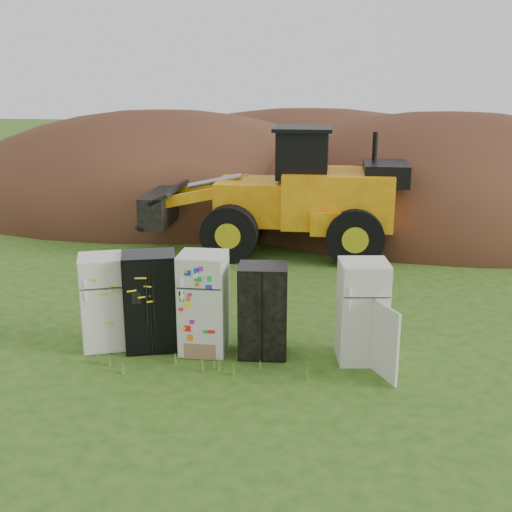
% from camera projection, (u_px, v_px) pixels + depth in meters
% --- Properties ---
extents(ground, '(120.00, 120.00, 0.00)m').
position_uv_depth(ground, '(237.00, 352.00, 12.04)').
color(ground, '#295115').
rests_on(ground, ground).
extents(fridge_leftmost, '(1.01, 0.99, 1.80)m').
position_uv_depth(fridge_leftmost, '(103.00, 302.00, 12.08)').
color(fridge_leftmost, silver).
rests_on(fridge_leftmost, ground).
extents(fridge_black_side, '(1.15, 1.01, 1.86)m').
position_uv_depth(fridge_black_side, '(150.00, 301.00, 12.03)').
color(fridge_black_side, black).
rests_on(fridge_black_side, ground).
extents(fridge_sticker, '(0.85, 0.79, 1.90)m').
position_uv_depth(fridge_sticker, '(204.00, 303.00, 11.86)').
color(fridge_sticker, silver).
rests_on(fridge_sticker, ground).
extents(fridge_dark_mid, '(0.93, 0.78, 1.72)m').
position_uv_depth(fridge_dark_mid, '(263.00, 311.00, 11.74)').
color(fridge_dark_mid, black).
rests_on(fridge_dark_mid, ground).
extents(fridge_open_door, '(0.94, 0.89, 1.87)m').
position_uv_depth(fridge_open_door, '(362.00, 311.00, 11.50)').
color(fridge_open_door, silver).
rests_on(fridge_open_door, ground).
extents(wheel_loader, '(7.47, 3.05, 3.61)m').
position_uv_depth(wheel_loader, '(270.00, 190.00, 18.41)').
color(wheel_loader, '#F4B110').
rests_on(wheel_loader, ground).
extents(dirt_mound_right, '(16.71, 12.26, 7.59)m').
position_uv_depth(dirt_mound_right, '(445.00, 219.00, 23.06)').
color(dirt_mound_right, '#462216').
rests_on(dirt_mound_right, ground).
extents(dirt_mound_left, '(17.33, 13.00, 7.40)m').
position_uv_depth(dirt_mound_left, '(164.00, 203.00, 25.88)').
color(dirt_mound_left, '#462216').
rests_on(dirt_mound_left, ground).
extents(dirt_mound_back, '(19.39, 12.93, 7.11)m').
position_uv_depth(dirt_mound_back, '(309.00, 186.00, 29.66)').
color(dirt_mound_back, '#462216').
rests_on(dirt_mound_back, ground).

